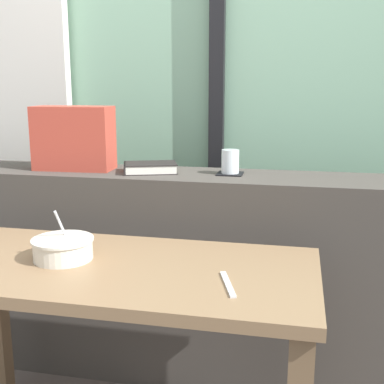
% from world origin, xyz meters
% --- Properties ---
extents(outdoor_backdrop, '(4.80, 0.08, 2.80)m').
position_xyz_m(outdoor_backdrop, '(0.00, 1.12, 1.40)').
color(outdoor_backdrop, '#84B293').
rests_on(outdoor_backdrop, ground).
extents(curtain_left_panel, '(0.56, 0.06, 2.50)m').
position_xyz_m(curtain_left_panel, '(-0.92, 1.02, 1.25)').
color(curtain_left_panel, silver).
rests_on(curtain_left_panel, ground).
extents(window_divider_post, '(0.07, 0.05, 2.60)m').
position_xyz_m(window_divider_post, '(0.11, 1.05, 1.30)').
color(window_divider_post, black).
rests_on(window_divider_post, ground).
extents(dark_console_ledge, '(2.80, 0.33, 0.86)m').
position_xyz_m(dark_console_ledge, '(0.00, 0.55, 0.43)').
color(dark_console_ledge, '#423D38').
rests_on(dark_console_ledge, ground).
extents(breakfast_table, '(1.22, 0.56, 0.68)m').
position_xyz_m(breakfast_table, '(-0.02, -0.03, 0.57)').
color(breakfast_table, brown).
rests_on(breakfast_table, ground).
extents(coaster_square, '(0.10, 0.10, 0.00)m').
position_xyz_m(coaster_square, '(0.25, 0.57, 0.86)').
color(coaster_square, black).
rests_on(coaster_square, dark_console_ledge).
extents(juice_glass, '(0.07, 0.07, 0.09)m').
position_xyz_m(juice_glass, '(0.25, 0.57, 0.91)').
color(juice_glass, white).
rests_on(juice_glass, coaster_square).
extents(closed_book, '(0.25, 0.20, 0.04)m').
position_xyz_m(closed_book, '(-0.08, 0.55, 0.88)').
color(closed_book, black).
rests_on(closed_book, dark_console_ledge).
extents(throw_pillow, '(0.33, 0.16, 0.26)m').
position_xyz_m(throw_pillow, '(-0.40, 0.55, 0.99)').
color(throw_pillow, '#B74233').
rests_on(throw_pillow, dark_console_ledge).
extents(soup_bowl, '(0.19, 0.19, 0.16)m').
position_xyz_m(soup_bowl, '(-0.18, -0.02, 0.72)').
color(soup_bowl, silver).
rests_on(soup_bowl, breakfast_table).
extents(fork_utensil, '(0.07, 0.17, 0.01)m').
position_xyz_m(fork_utensil, '(0.34, -0.11, 0.69)').
color(fork_utensil, silver).
rests_on(fork_utensil, breakfast_table).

